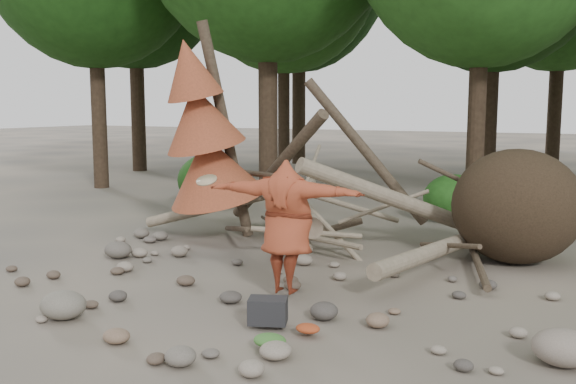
% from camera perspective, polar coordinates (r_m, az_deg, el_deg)
% --- Properties ---
extents(ground, '(120.00, 120.00, 0.00)m').
position_cam_1_polar(ground, '(8.57, -2.23, -10.69)').
color(ground, '#514C44').
rests_on(ground, ground).
extents(deadfall_pile, '(8.55, 5.24, 3.30)m').
position_cam_1_polar(deadfall_pile, '(11.66, 16.78, -1.27)').
color(deadfall_pile, '#332619').
rests_on(deadfall_pile, ground).
extents(dead_conifer, '(2.06, 2.16, 4.35)m').
position_cam_1_polar(dead_conifer, '(12.65, -7.38, 4.96)').
color(dead_conifer, '#4C3F30').
rests_on(dead_conifer, ground).
extents(bush_left, '(1.80, 1.80, 1.44)m').
position_cam_1_polar(bush_left, '(17.26, -6.84, 1.05)').
color(bush_left, '#1A4612').
rests_on(bush_left, ground).
extents(bush_mid, '(1.40, 1.40, 1.12)m').
position_cam_1_polar(bush_mid, '(15.40, 14.50, -0.54)').
color(bush_mid, '#235819').
rests_on(bush_mid, ground).
extents(frisbee_thrower, '(2.34, 1.13, 1.88)m').
position_cam_1_polar(frisbee_thrower, '(8.98, -0.13, -3.09)').
color(frisbee_thrower, '#953A21').
rests_on(frisbee_thrower, ground).
extents(backpack, '(0.55, 0.46, 0.31)m').
position_cam_1_polar(backpack, '(7.99, -1.81, -10.90)').
color(backpack, black).
rests_on(backpack, ground).
extents(cloth_green, '(0.38, 0.32, 0.14)m').
position_cam_1_polar(cloth_green, '(7.31, -1.62, -13.42)').
color(cloth_green, '#386A2A').
rests_on(cloth_green, ground).
extents(cloth_orange, '(0.29, 0.24, 0.11)m').
position_cam_1_polar(cloth_orange, '(7.72, 1.78, -12.37)').
color(cloth_orange, '#9E3B1B').
rests_on(cloth_orange, ground).
extents(boulder_front_left, '(0.60, 0.54, 0.36)m').
position_cam_1_polar(boulder_front_left, '(8.78, -19.36, -9.45)').
color(boulder_front_left, slate).
rests_on(boulder_front_left, ground).
extents(boulder_mid_right, '(0.64, 0.58, 0.39)m').
position_cam_1_polar(boulder_mid_right, '(7.47, 23.28, -12.59)').
color(boulder_mid_right, gray).
rests_on(boulder_mid_right, ground).
extents(boulder_mid_left, '(0.50, 0.45, 0.30)m').
position_cam_1_polar(boulder_mid_left, '(11.85, -14.87, -5.00)').
color(boulder_mid_left, '#5D574E').
rests_on(boulder_mid_left, ground).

